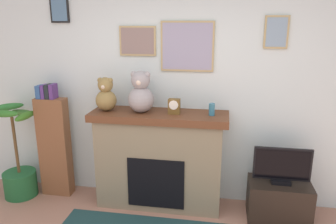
{
  "coord_description": "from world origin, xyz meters",
  "views": [
    {
      "loc": [
        0.42,
        -1.69,
        2.08
      ],
      "look_at": [
        -0.16,
        1.72,
        1.12
      ],
      "focal_mm": 35.02,
      "sensor_mm": 36.0,
      "label": 1
    }
  ],
  "objects": [
    {
      "name": "teddy_bear_grey",
      "position": [
        -0.46,
        1.7,
        1.32
      ],
      "size": [
        0.29,
        0.29,
        0.46
      ],
      "color": "gray",
      "rests_on": "fireplace"
    },
    {
      "name": "back_wall",
      "position": [
        -0.0,
        2.0,
        1.31
      ],
      "size": [
        5.2,
        0.15,
        2.6
      ],
      "color": "silver",
      "rests_on": "ground_plane"
    },
    {
      "name": "bookshelf",
      "position": [
        -1.56,
        1.74,
        0.65
      ],
      "size": [
        0.36,
        0.16,
        1.39
      ],
      "color": "brown",
      "rests_on": "ground_plane"
    },
    {
      "name": "television",
      "position": [
        1.07,
        1.64,
        0.61
      ],
      "size": [
        0.59,
        0.14,
        0.4
      ],
      "color": "black",
      "rests_on": "tv_stand"
    },
    {
      "name": "candle_jar",
      "position": [
        0.31,
        1.7,
        1.18
      ],
      "size": [
        0.06,
        0.06,
        0.13
      ],
      "primitive_type": "cylinder",
      "color": "teal",
      "rests_on": "fireplace"
    },
    {
      "name": "tv_stand",
      "position": [
        1.07,
        1.64,
        0.21
      ],
      "size": [
        0.65,
        0.4,
        0.42
      ],
      "primitive_type": "cube",
      "color": "black",
      "rests_on": "ground_plane"
    },
    {
      "name": "teddy_bear_cream",
      "position": [
        -0.86,
        1.7,
        1.29
      ],
      "size": [
        0.23,
        0.23,
        0.38
      ],
      "color": "olive",
      "rests_on": "fireplace"
    },
    {
      "name": "mantel_clock",
      "position": [
        -0.09,
        1.7,
        1.2
      ],
      "size": [
        0.13,
        0.09,
        0.16
      ],
      "color": "brown",
      "rests_on": "fireplace"
    },
    {
      "name": "potted_plant",
      "position": [
        -1.99,
        1.61,
        0.38
      ],
      "size": [
        0.52,
        0.57,
        1.14
      ],
      "color": "#1E592D",
      "rests_on": "ground_plane"
    },
    {
      "name": "fireplace",
      "position": [
        -0.26,
        1.72,
        0.56
      ],
      "size": [
        1.52,
        0.5,
        1.12
      ],
      "color": "#827358",
      "rests_on": "ground_plane"
    }
  ]
}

